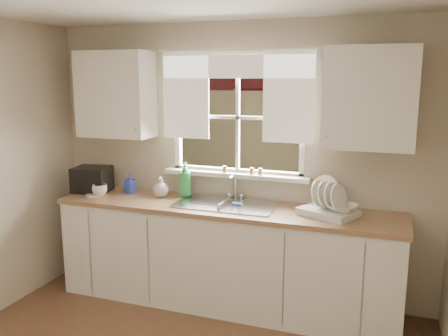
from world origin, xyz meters
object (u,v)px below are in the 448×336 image
(dish_rack, at_px, (328,206))
(black_appliance, at_px, (92,179))
(soap_bottle_a, at_px, (185,180))
(cup, at_px, (100,190))

(dish_rack, relative_size, black_appliance, 1.56)
(soap_bottle_a, relative_size, black_appliance, 0.98)
(soap_bottle_a, bearing_deg, black_appliance, -153.73)
(black_appliance, bearing_deg, soap_bottle_a, -1.07)
(cup, relative_size, black_appliance, 0.42)
(dish_rack, bearing_deg, black_appliance, 179.01)
(dish_rack, xyz_separation_m, cup, (-2.11, -0.10, -0.02))
(cup, distance_m, black_appliance, 0.23)
(cup, height_order, black_appliance, black_appliance)
(cup, bearing_deg, black_appliance, 138.42)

